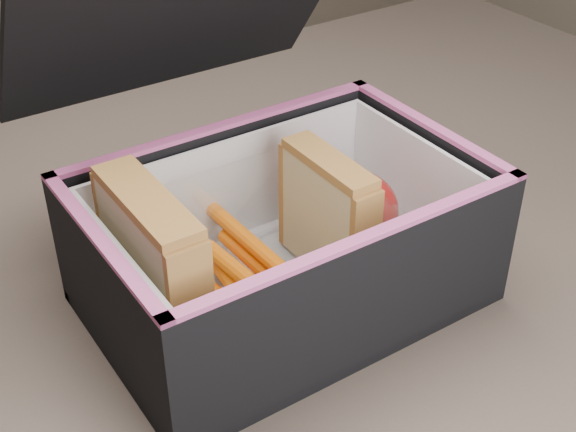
# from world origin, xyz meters

# --- Properties ---
(kitchen_table) EXTENTS (1.20, 0.80, 0.75)m
(kitchen_table) POSITION_xyz_m (0.00, 0.00, 0.66)
(kitchen_table) COLOR brown
(kitchen_table) RESTS_ON ground
(lunch_bag) EXTENTS (0.27, 0.29, 0.25)m
(lunch_bag) POSITION_xyz_m (-0.00, -0.04, 0.81)
(lunch_bag) COLOR black
(lunch_bag) RESTS_ON kitchen_table
(plastic_tub) EXTENTS (0.18, 0.13, 0.08)m
(plastic_tub) POSITION_xyz_m (-0.03, -0.05, 0.80)
(plastic_tub) COLOR white
(plastic_tub) RESTS_ON lunch_bag
(sandwich_left) EXTENTS (0.03, 0.10, 0.11)m
(sandwich_left) POSITION_xyz_m (-0.10, -0.05, 0.82)
(sandwich_left) COLOR tan
(sandwich_left) RESTS_ON plastic_tub
(sandwich_right) EXTENTS (0.02, 0.09, 0.10)m
(sandwich_right) POSITION_xyz_m (0.03, -0.05, 0.81)
(sandwich_right) COLOR tan
(sandwich_right) RESTS_ON plastic_tub
(carrot_sticks) EXTENTS (0.06, 0.14, 0.03)m
(carrot_sticks) POSITION_xyz_m (-0.03, -0.05, 0.78)
(carrot_sticks) COLOR orange
(carrot_sticks) RESTS_ON plastic_tub
(paper_napkin) EXTENTS (0.08, 0.08, 0.01)m
(paper_napkin) POSITION_xyz_m (0.07, -0.04, 0.77)
(paper_napkin) COLOR white
(paper_napkin) RESTS_ON lunch_bag
(red_apple) EXTENTS (0.08, 0.08, 0.07)m
(red_apple) POSITION_xyz_m (0.07, -0.04, 0.80)
(red_apple) COLOR maroon
(red_apple) RESTS_ON paper_napkin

